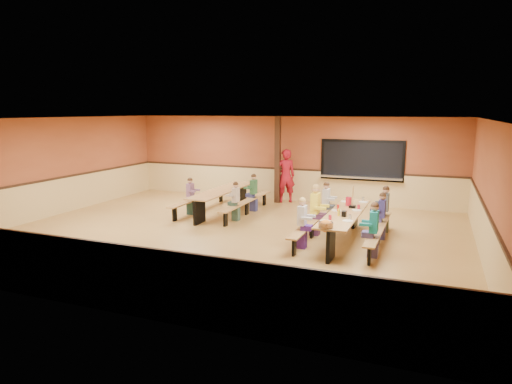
% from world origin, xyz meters
% --- Properties ---
extents(ground, '(12.00, 12.00, 0.00)m').
position_xyz_m(ground, '(0.00, 0.00, 0.00)').
color(ground, olive).
rests_on(ground, ground).
extents(room_envelope, '(12.04, 10.04, 3.02)m').
position_xyz_m(room_envelope, '(0.00, 0.00, 0.69)').
color(room_envelope, brown).
rests_on(room_envelope, ground).
extents(kitchen_pass_through, '(2.78, 0.28, 1.38)m').
position_xyz_m(kitchen_pass_through, '(2.60, 4.96, 1.49)').
color(kitchen_pass_through, black).
rests_on(kitchen_pass_through, ground).
extents(structural_post, '(0.18, 0.18, 3.00)m').
position_xyz_m(structural_post, '(-0.20, 4.40, 1.50)').
color(structural_post, black).
rests_on(structural_post, ground).
extents(cafeteria_table_main, '(1.91, 3.70, 0.74)m').
position_xyz_m(cafeteria_table_main, '(2.92, 0.42, 0.53)').
color(cafeteria_table_main, '#AC7C44').
rests_on(cafeteria_table_main, ground).
extents(cafeteria_table_second, '(1.91, 3.70, 0.74)m').
position_xyz_m(cafeteria_table_second, '(-1.29, 2.25, 0.53)').
color(cafeteria_table_second, '#AC7C44').
rests_on(cafeteria_table_second, ground).
extents(seated_child_white_left, '(0.36, 0.30, 1.20)m').
position_xyz_m(seated_child_white_left, '(2.09, -0.51, 0.60)').
color(seated_child_white_left, silver).
rests_on(seated_child_white_left, ground).
extents(seated_adult_yellow, '(0.42, 0.34, 1.31)m').
position_xyz_m(seated_adult_yellow, '(2.09, 0.73, 0.66)').
color(seated_adult_yellow, yellow).
rests_on(seated_adult_yellow, ground).
extents(seated_child_grey_left, '(0.36, 0.30, 1.20)m').
position_xyz_m(seated_child_grey_left, '(2.09, 1.96, 0.60)').
color(seated_child_grey_left, silver).
rests_on(seated_child_grey_left, ground).
extents(seated_child_teal_right, '(0.38, 0.31, 1.22)m').
position_xyz_m(seated_child_teal_right, '(3.74, -0.58, 0.61)').
color(seated_child_teal_right, '#137F86').
rests_on(seated_child_teal_right, ground).
extents(seated_child_navy_right, '(0.35, 0.29, 1.18)m').
position_xyz_m(seated_child_navy_right, '(3.74, 0.97, 0.59)').
color(seated_child_navy_right, navy).
rests_on(seated_child_navy_right, ground).
extents(seated_child_char_right, '(0.38, 0.31, 1.22)m').
position_xyz_m(seated_child_char_right, '(3.74, 1.73, 0.61)').
color(seated_child_char_right, '#4D5458').
rests_on(seated_child_char_right, ground).
extents(seated_child_purple_sec, '(0.33, 0.27, 1.14)m').
position_xyz_m(seated_child_purple_sec, '(-2.12, 1.65, 0.57)').
color(seated_child_purple_sec, '#82557F').
rests_on(seated_child_purple_sec, ground).
extents(seated_child_green_sec, '(0.36, 0.29, 1.19)m').
position_xyz_m(seated_child_green_sec, '(-0.47, 2.82, 0.59)').
color(seated_child_green_sec, '#2E633C').
rests_on(seated_child_green_sec, ground).
extents(seated_child_tan_sec, '(0.34, 0.27, 1.14)m').
position_xyz_m(seated_child_tan_sec, '(-0.47, 1.42, 0.57)').
color(seated_child_tan_sec, '#B8A696').
rests_on(seated_child_tan_sec, ground).
extents(standing_woman, '(0.82, 0.75, 1.88)m').
position_xyz_m(standing_woman, '(0.04, 4.55, 0.94)').
color(standing_woman, '#A51224').
rests_on(standing_woman, ground).
extents(punch_pitcher, '(0.16, 0.16, 0.22)m').
position_xyz_m(punch_pitcher, '(2.85, 1.26, 0.85)').
color(punch_pitcher, red).
rests_on(punch_pitcher, cafeteria_table_main).
extents(chip_bowl, '(0.32, 0.32, 0.15)m').
position_xyz_m(chip_bowl, '(2.82, -1.23, 0.81)').
color(chip_bowl, orange).
rests_on(chip_bowl, cafeteria_table_main).
extents(napkin_dispenser, '(0.10, 0.14, 0.13)m').
position_xyz_m(napkin_dispenser, '(2.98, -0.05, 0.80)').
color(napkin_dispenser, black).
rests_on(napkin_dispenser, cafeteria_table_main).
extents(condiment_mustard, '(0.06, 0.06, 0.17)m').
position_xyz_m(condiment_mustard, '(2.85, -0.03, 0.82)').
color(condiment_mustard, yellow).
rests_on(condiment_mustard, cafeteria_table_main).
extents(condiment_ketchup, '(0.06, 0.06, 0.17)m').
position_xyz_m(condiment_ketchup, '(2.74, 0.46, 0.82)').
color(condiment_ketchup, '#B2140F').
rests_on(condiment_ketchup, cafeteria_table_main).
extents(table_paddle, '(0.16, 0.16, 0.56)m').
position_xyz_m(table_paddle, '(3.00, 1.01, 0.88)').
color(table_paddle, black).
rests_on(table_paddle, cafeteria_table_main).
extents(place_settings, '(0.65, 3.30, 0.11)m').
position_xyz_m(place_settings, '(2.92, 0.42, 0.80)').
color(place_settings, beige).
rests_on(place_settings, cafeteria_table_main).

